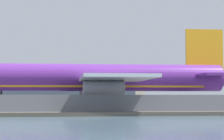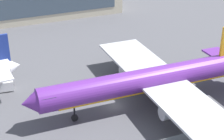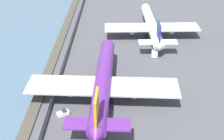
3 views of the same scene
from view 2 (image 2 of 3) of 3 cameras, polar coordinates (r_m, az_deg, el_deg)
ground_plane at (r=73.18m, az=0.40°, el=-5.52°), size 500.00×500.00×0.00m
cargo_jet_purple at (r=71.72m, az=6.26°, el=-1.48°), size 48.53×41.52×13.99m
baggage_tug at (r=71.13m, az=15.93°, el=-6.92°), size 3.04×3.56×1.80m
ops_van at (r=80.98m, az=-16.54°, el=-2.32°), size 5.38×2.61×2.48m
terminal_building at (r=126.00m, az=-16.04°, el=9.97°), size 74.24×20.97×10.75m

